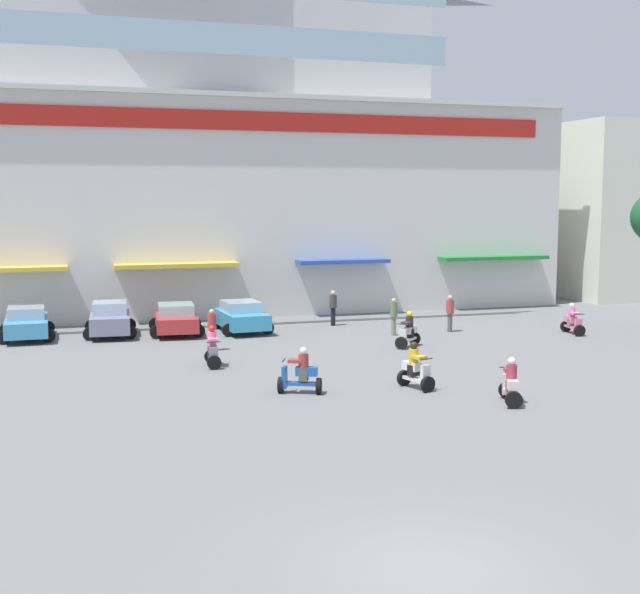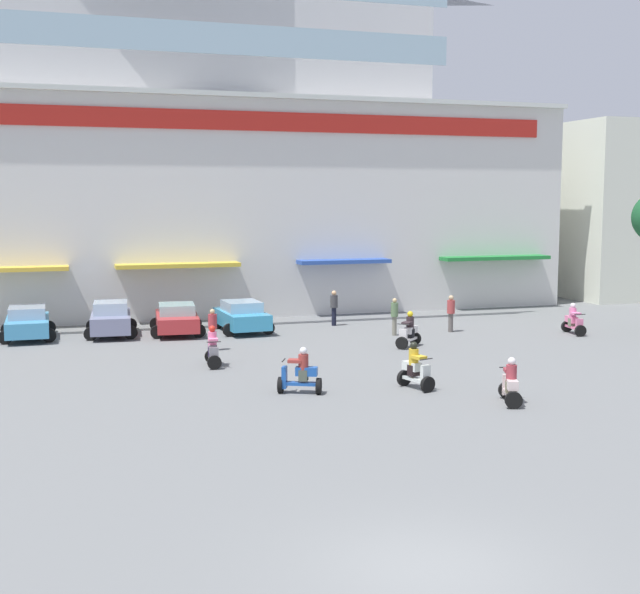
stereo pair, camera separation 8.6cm
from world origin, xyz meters
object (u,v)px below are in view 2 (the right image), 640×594
Objects in this scene: scooter_rider_7 at (409,332)px; pedestrian_0 at (451,311)px; parked_car_1 at (111,319)px; parked_car_3 at (242,316)px; parked_car_2 at (177,318)px; pedestrian_3 at (394,314)px; scooter_rider_3 at (300,374)px; scooter_rider_8 at (511,384)px; parked_car_0 at (28,323)px; scooter_rider_5 at (573,321)px; scooter_rider_1 at (415,369)px; scooter_rider_6 at (213,350)px; pedestrian_1 at (334,306)px; pedestrian_2 at (213,327)px.

pedestrian_0 is at bearing 41.96° from scooter_rider_7.
parked_car_3 is (5.89, -0.65, -0.04)m from parked_car_1.
pedestrian_3 is at bearing -19.86° from parked_car_2.
parked_car_3 is 2.63× the size of scooter_rider_3.
parked_car_0 is at bearing 130.53° from scooter_rider_8.
parked_car_3 is 2.55× the size of scooter_rider_8.
pedestrian_0 is (-5.08, 2.26, 0.39)m from scooter_rider_5.
scooter_rider_1 is 3.31m from scooter_rider_8.
parked_car_0 is at bearing 177.31° from parked_car_1.
scooter_rider_6 is 0.98× the size of scooter_rider_8.
parked_car_3 is 2.63× the size of scooter_rider_7.
scooter_rider_1 is at bearing 125.89° from scooter_rider_8.
pedestrian_0 is at bearing -11.29° from parked_car_0.
parked_car_2 is 18.07m from scooter_rider_8.
scooter_rider_5 is at bearing 8.22° from scooter_rider_6.
parked_car_1 reaches higher than scooter_rider_8.
pedestrian_3 reaches higher than parked_car_0.
scooter_rider_3 is 0.97× the size of scooter_rider_8.
parked_car_0 is 2.52× the size of scooter_rider_8.
parked_car_0 reaches higher than scooter_rider_5.
parked_car_2 is at bearing 144.46° from scooter_rider_7.
pedestrian_1 is (5.50, 13.33, 0.35)m from scooter_rider_3.
scooter_rider_6 is at bearing -171.78° from scooter_rider_5.
pedestrian_0 is 11.53m from pedestrian_2.
parked_car_2 is (2.92, -0.36, -0.07)m from parked_car_1.
scooter_rider_8 reaches higher than parked_car_2.
scooter_rider_7 is 2.99m from pedestrian_3.
pedestrian_3 is at bearing -16.95° from parked_car_1.
parked_car_0 is at bearing 166.15° from pedestrian_3.
parked_car_1 is 2.29× the size of pedestrian_1.
scooter_rider_6 is at bearing 135.08° from scooter_rider_1.
scooter_rider_1 is 1.00× the size of scooter_rider_8.
scooter_rider_5 is (23.83, -6.00, -0.14)m from parked_car_0.
parked_car_0 is 16.77m from scooter_rider_7.
scooter_rider_7 is (5.85, -6.02, -0.12)m from parked_car_3.
scooter_rider_8 reaches higher than parked_car_3.
pedestrian_3 is at bearing -64.83° from pedestrian_1.
pedestrian_1 reaches higher than pedestrian_3.
parked_car_0 is at bearing 165.87° from scooter_rider_5.
parked_car_0 is 16.33m from pedestrian_3.
scooter_rider_6 is (-2.71, -7.65, -0.12)m from parked_car_3.
scooter_rider_5 is 0.89× the size of pedestrian_0.
pedestrian_1 reaches higher than scooter_rider_6.
scooter_rider_7 reaches higher than parked_car_2.
scooter_rider_5 is 8.25m from pedestrian_3.
pedestrian_2 is (0.56, 3.20, 0.36)m from scooter_rider_6.
parked_car_1 is 2.63× the size of scooter_rider_7.
parked_car_1 is 21.08m from scooter_rider_5.
scooter_rider_6 reaches higher than scooter_rider_5.
scooter_rider_6 is at bearing -109.51° from parked_car_3.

